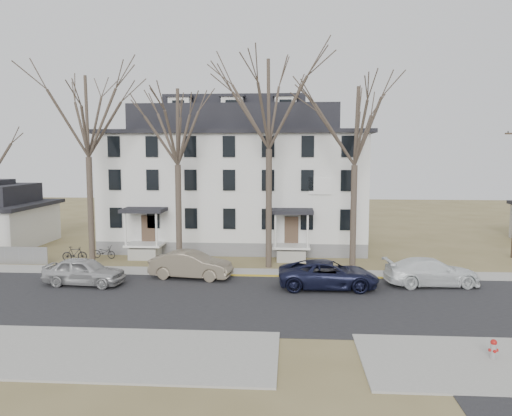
# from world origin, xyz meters

# --- Properties ---
(ground) EXTENTS (120.00, 120.00, 0.00)m
(ground) POSITION_xyz_m (0.00, 0.00, 0.00)
(ground) COLOR olive
(ground) RESTS_ON ground
(main_road) EXTENTS (120.00, 10.00, 0.04)m
(main_road) POSITION_xyz_m (0.00, 2.00, 0.00)
(main_road) COLOR #27272A
(main_road) RESTS_ON ground
(far_sidewalk) EXTENTS (120.00, 2.00, 0.08)m
(far_sidewalk) POSITION_xyz_m (0.00, 8.00, 0.00)
(far_sidewalk) COLOR #A09F97
(far_sidewalk) RESTS_ON ground
(near_sidewalk_left) EXTENTS (20.00, 5.00, 0.08)m
(near_sidewalk_left) POSITION_xyz_m (-8.00, -5.00, 0.00)
(near_sidewalk_left) COLOR #A09F97
(near_sidewalk_left) RESTS_ON ground
(yellow_curb) EXTENTS (14.00, 0.25, 0.06)m
(yellow_curb) POSITION_xyz_m (5.00, 7.10, 0.00)
(yellow_curb) COLOR gold
(yellow_curb) RESTS_ON ground
(boarding_house) EXTENTS (20.80, 12.36, 12.05)m
(boarding_house) POSITION_xyz_m (-2.00, 17.95, 5.38)
(boarding_house) COLOR slate
(boarding_house) RESTS_ON ground
(tree_far_left) EXTENTS (8.40, 8.40, 13.72)m
(tree_far_left) POSITION_xyz_m (-11.00, 9.80, 10.34)
(tree_far_left) COLOR #473B31
(tree_far_left) RESTS_ON ground
(tree_mid_left) EXTENTS (7.80, 7.80, 12.74)m
(tree_mid_left) POSITION_xyz_m (-5.00, 9.80, 9.60)
(tree_mid_left) COLOR #473B31
(tree_mid_left) RESTS_ON ground
(tree_center) EXTENTS (9.00, 9.00, 14.70)m
(tree_center) POSITION_xyz_m (1.00, 9.80, 11.08)
(tree_center) COLOR #473B31
(tree_center) RESTS_ON ground
(tree_mid_right) EXTENTS (7.80, 7.80, 12.74)m
(tree_mid_right) POSITION_xyz_m (6.50, 9.80, 9.60)
(tree_mid_right) COLOR #473B31
(tree_mid_right) RESTS_ON ground
(car_silver) EXTENTS (4.77, 2.29, 1.57)m
(car_silver) POSITION_xyz_m (-9.30, 4.46, 0.79)
(car_silver) COLOR #BABABA
(car_silver) RESTS_ON ground
(car_tan) EXTENTS (5.08, 2.36, 1.61)m
(car_tan) POSITION_xyz_m (-3.53, 6.42, 0.81)
(car_tan) COLOR #756855
(car_tan) RESTS_ON ground
(car_navy) EXTENTS (5.59, 2.68, 1.54)m
(car_navy) POSITION_xyz_m (4.54, 4.73, 0.77)
(car_navy) COLOR black
(car_navy) RESTS_ON ground
(car_white) EXTENTS (5.48, 2.66, 1.54)m
(car_white) POSITION_xyz_m (10.45, 5.73, 0.77)
(car_white) COLOR white
(car_white) RESTS_ON ground
(bicycle_left) EXTENTS (1.82, 0.92, 0.91)m
(bicycle_left) POSITION_xyz_m (-10.85, 11.55, 0.46)
(bicycle_left) COLOR black
(bicycle_left) RESTS_ON ground
(bicycle_right) EXTENTS (1.75, 0.73, 1.02)m
(bicycle_right) POSITION_xyz_m (-12.58, 10.58, 0.51)
(bicycle_right) COLOR black
(bicycle_right) RESTS_ON ground
(fire_hydrant) EXTENTS (0.33, 0.31, 0.80)m
(fire_hydrant) POSITION_xyz_m (9.82, -4.63, 0.40)
(fire_hydrant) COLOR #B7B7BA
(fire_hydrant) RESTS_ON ground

